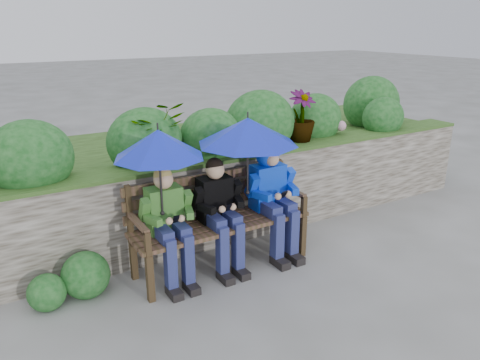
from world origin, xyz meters
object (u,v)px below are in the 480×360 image
boy_right (272,191)px  umbrella_right (248,131)px  park_bench (218,215)px  umbrella_left (159,144)px  boy_left (169,220)px  boy_middle (220,209)px

boy_right → umbrella_right: size_ratio=1.19×
park_bench → umbrella_right: 0.92m
boy_right → umbrella_left: 1.44m
boy_left → umbrella_right: (0.90, 0.02, 0.76)m
park_bench → boy_left: bearing=-171.0°
boy_left → umbrella_left: umbrella_left is taller
park_bench → umbrella_right: umbrella_right is taller
park_bench → umbrella_left: (-0.64, -0.10, 0.86)m
umbrella_left → umbrella_right: umbrella_right is taller
boy_left → umbrella_left: 0.76m
park_bench → boy_right: boy_right is taller
park_bench → umbrella_left: 1.08m
boy_left → boy_middle: boy_middle is taller
umbrella_left → umbrella_right: 0.96m
boy_middle → umbrella_left: 0.97m
boy_right → umbrella_right: 0.75m
park_bench → boy_middle: 0.14m
boy_left → boy_right: 1.21m
boy_left → boy_middle: size_ratio=0.99×
umbrella_left → umbrella_right: (0.96, 0.03, 0.00)m
park_bench → umbrella_right: size_ratio=1.81×
umbrella_right → park_bench: bearing=168.4°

